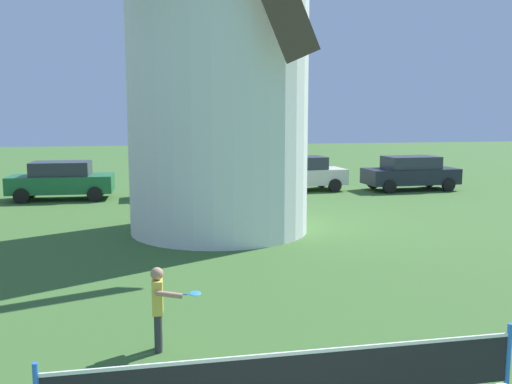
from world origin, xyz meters
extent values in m
cylinder|color=white|center=(0.73, 13.52, 4.79)|extent=(5.28, 5.28, 9.59)
cylinder|color=blue|center=(2.64, 2.47, 0.55)|extent=(0.06, 0.06, 1.10)
cube|color=black|center=(0.03, 2.47, 0.68)|extent=(5.18, 0.01, 0.55)
cube|color=white|center=(0.03, 2.47, 0.97)|extent=(5.18, 0.02, 0.04)
cylinder|color=#333338|center=(-1.33, 5.14, 0.29)|extent=(0.12, 0.12, 0.58)
cylinder|color=#333338|center=(-1.34, 5.00, 0.29)|extent=(0.12, 0.12, 0.58)
cube|color=#E5CC4C|center=(-1.33, 5.07, 0.83)|extent=(0.17, 0.29, 0.51)
sphere|color=tan|center=(-1.33, 5.07, 1.18)|extent=(0.19, 0.19, 0.19)
cylinder|color=tan|center=(-1.32, 5.25, 0.81)|extent=(0.08, 0.08, 0.39)
cylinder|color=tan|center=(-1.17, 4.89, 0.91)|extent=(0.40, 0.11, 0.15)
cylinder|color=#338CCC|center=(-1.02, 4.89, 0.91)|extent=(0.22, 0.04, 0.04)
ellipsoid|color=#338CCC|center=(-0.80, 4.87, 0.91)|extent=(0.19, 0.25, 0.03)
cube|color=#1E6638|center=(-4.81, 20.87, 0.65)|extent=(4.18, 1.86, 0.70)
cube|color=#2D333D|center=(-4.81, 20.87, 1.28)|extent=(2.36, 1.59, 0.56)
cylinder|color=black|center=(-3.38, 21.66, 0.30)|extent=(0.61, 0.20, 0.60)
cylinder|color=black|center=(-3.45, 19.96, 0.30)|extent=(0.61, 0.20, 0.60)
cylinder|color=black|center=(-6.17, 21.77, 0.30)|extent=(0.61, 0.20, 0.60)
cylinder|color=black|center=(-6.24, 20.07, 0.30)|extent=(0.61, 0.20, 0.60)
cube|color=silver|center=(0.38, 20.48, 0.65)|extent=(4.09, 1.79, 0.70)
cube|color=#2D333D|center=(0.38, 20.48, 1.28)|extent=(2.30, 1.55, 0.56)
cylinder|color=black|center=(1.74, 21.36, 0.30)|extent=(0.60, 0.19, 0.60)
cylinder|color=black|center=(1.77, 19.66, 0.30)|extent=(0.60, 0.19, 0.60)
cylinder|color=black|center=(-1.02, 21.30, 0.30)|extent=(0.60, 0.19, 0.60)
cylinder|color=black|center=(-0.98, 19.60, 0.30)|extent=(0.60, 0.19, 0.60)
cube|color=silver|center=(5.45, 21.50, 0.65)|extent=(4.31, 1.91, 0.70)
cube|color=#2D333D|center=(5.45, 21.50, 1.28)|extent=(2.44, 1.61, 0.56)
cylinder|color=black|center=(6.85, 22.42, 0.30)|extent=(0.61, 0.21, 0.60)
cylinder|color=black|center=(6.93, 20.72, 0.30)|extent=(0.61, 0.21, 0.60)
cylinder|color=black|center=(3.97, 22.27, 0.30)|extent=(0.61, 0.21, 0.60)
cylinder|color=black|center=(4.06, 20.58, 0.30)|extent=(0.61, 0.21, 0.60)
cube|color=#1E232D|center=(10.59, 20.69, 0.65)|extent=(4.31, 1.81, 0.70)
cube|color=#2D333D|center=(10.59, 20.69, 1.28)|extent=(2.43, 1.55, 0.56)
cylinder|color=black|center=(12.02, 21.58, 0.30)|extent=(0.60, 0.19, 0.60)
cylinder|color=black|center=(12.06, 19.88, 0.30)|extent=(0.60, 0.19, 0.60)
cylinder|color=black|center=(9.11, 21.51, 0.30)|extent=(0.60, 0.19, 0.60)
cylinder|color=black|center=(9.15, 19.81, 0.30)|extent=(0.60, 0.19, 0.60)
camera|label=1|loc=(-1.48, -3.02, 3.52)|focal=39.20mm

